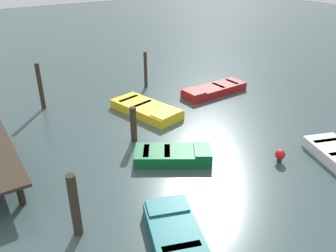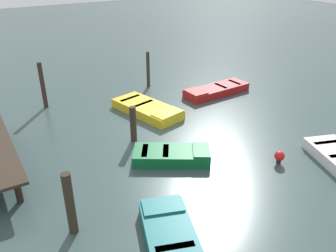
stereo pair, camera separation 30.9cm
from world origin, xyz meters
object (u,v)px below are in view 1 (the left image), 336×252
(mooring_piling_mid_left, at_px, (40,86))
(mooring_piling_mid_right, at_px, (134,124))
(rowboat_red, at_px, (214,90))
(mooring_piling_far_left, at_px, (146,70))
(rowboat_yellow, at_px, (146,109))
(rowboat_green, at_px, (173,155))
(mooring_piling_near_right, at_px, (75,206))
(rowboat_teal, at_px, (179,244))
(marker_buoy, at_px, (280,155))

(mooring_piling_mid_left, bearing_deg, mooring_piling_mid_right, -157.47)
(rowboat_red, xyz_separation_m, mooring_piling_far_left, (2.82, 2.47, 0.75))
(rowboat_yellow, bearing_deg, mooring_piling_mid_left, -143.13)
(rowboat_red, xyz_separation_m, mooring_piling_mid_left, (2.87, 7.99, 0.88))
(rowboat_green, relative_size, mooring_piling_near_right, 1.56)
(mooring_piling_near_right, bearing_deg, rowboat_teal, -135.23)
(rowboat_yellow, distance_m, mooring_piling_mid_right, 2.67)
(mooring_piling_mid_right, bearing_deg, mooring_piling_mid_left, 22.53)
(rowboat_red, distance_m, mooring_piling_near_right, 11.18)
(rowboat_yellow, relative_size, mooring_piling_mid_left, 1.68)
(rowboat_yellow, xyz_separation_m, rowboat_red, (0.25, -4.18, -0.00))
(mooring_piling_far_left, distance_m, marker_buoy, 9.24)
(mooring_piling_near_right, bearing_deg, mooring_piling_far_left, -38.57)
(mooring_piling_far_left, relative_size, mooring_piling_near_right, 1.04)
(mooring_piling_mid_right, bearing_deg, marker_buoy, -138.74)
(rowboat_red, height_order, marker_buoy, marker_buoy)
(mooring_piling_far_left, xyz_separation_m, mooring_piling_mid_left, (0.05, 5.52, 0.13))
(rowboat_teal, relative_size, marker_buoy, 7.19)
(rowboat_red, distance_m, mooring_piling_far_left, 3.82)
(mooring_piling_near_right, height_order, mooring_piling_mid_left, mooring_piling_mid_left)
(rowboat_red, relative_size, marker_buoy, 7.54)
(mooring_piling_far_left, relative_size, marker_buoy, 4.01)
(marker_buoy, bearing_deg, mooring_piling_near_right, 86.43)
(mooring_piling_near_right, bearing_deg, rowboat_green, -67.95)
(mooring_piling_mid_right, relative_size, marker_buoy, 3.00)
(rowboat_red, bearing_deg, marker_buoy, 67.49)
(mooring_piling_mid_right, height_order, mooring_piling_far_left, mooring_piling_far_left)
(marker_buoy, bearing_deg, mooring_piling_far_left, 1.40)
(rowboat_teal, xyz_separation_m, mooring_piling_mid_left, (10.73, 0.44, 0.88))
(mooring_piling_far_left, xyz_separation_m, mooring_piling_near_right, (-8.76, 6.99, -0.04))
(rowboat_yellow, xyz_separation_m, rowboat_teal, (-7.60, 3.37, 0.00))
(rowboat_yellow, xyz_separation_m, mooring_piling_far_left, (3.08, -1.71, 0.75))
(rowboat_green, distance_m, mooring_piling_mid_right, 2.14)
(rowboat_green, height_order, mooring_piling_mid_right, mooring_piling_mid_right)
(marker_buoy, bearing_deg, rowboat_red, -19.34)
(rowboat_teal, relative_size, mooring_piling_near_right, 1.87)
(rowboat_red, relative_size, mooring_piling_mid_left, 1.65)
(rowboat_teal, bearing_deg, mooring_piling_near_right, 63.81)
(rowboat_yellow, relative_size, rowboat_red, 1.01)
(mooring_piling_near_right, distance_m, marker_buoy, 7.25)
(rowboat_teal, relative_size, mooring_piling_mid_left, 1.58)
(rowboat_green, xyz_separation_m, marker_buoy, (-2.12, -3.10, 0.07))
(rowboat_red, bearing_deg, rowboat_green, 35.49)
(rowboat_green, height_order, rowboat_red, same)
(mooring_piling_mid_right, distance_m, mooring_piling_far_left, 6.12)
(rowboat_green, xyz_separation_m, rowboat_red, (4.27, -5.34, -0.00))
(rowboat_green, distance_m, mooring_piling_mid_left, 7.67)
(rowboat_teal, height_order, marker_buoy, marker_buoy)
(rowboat_green, bearing_deg, rowboat_yellow, 106.15)
(rowboat_green, height_order, rowboat_teal, same)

